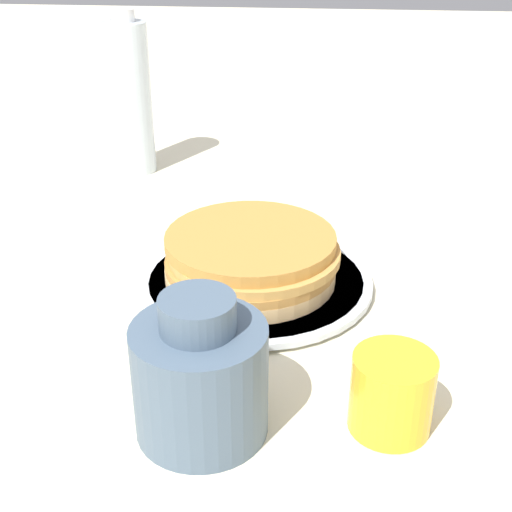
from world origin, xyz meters
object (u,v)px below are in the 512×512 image
at_px(cream_jug, 200,375).
at_px(water_bottle_near, 130,98).
at_px(juice_glass, 392,393).
at_px(plate, 256,282).
at_px(pancake_stack, 251,258).

bearing_deg(cream_jug, water_bottle_near, 108.96).
bearing_deg(cream_jug, juice_glass, 6.08).
distance_m(plate, juice_glass, 0.26).
bearing_deg(pancake_stack, cream_jug, -94.33).
xyz_separation_m(plate, pancake_stack, (-0.01, 0.00, 0.03)).
distance_m(pancake_stack, juice_glass, 0.26).
relative_size(pancake_stack, water_bottle_near, 0.81).
relative_size(plate, cream_jug, 2.07).
xyz_separation_m(pancake_stack, water_bottle_near, (-0.22, 0.35, 0.08)).
height_order(plate, cream_jug, cream_jug).
xyz_separation_m(juice_glass, water_bottle_near, (-0.36, 0.57, 0.08)).
bearing_deg(cream_jug, pancake_stack, 85.67).
height_order(juice_glass, water_bottle_near, water_bottle_near).
distance_m(pancake_stack, cream_jug, 0.24).
relative_size(plate, water_bottle_near, 1.07).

